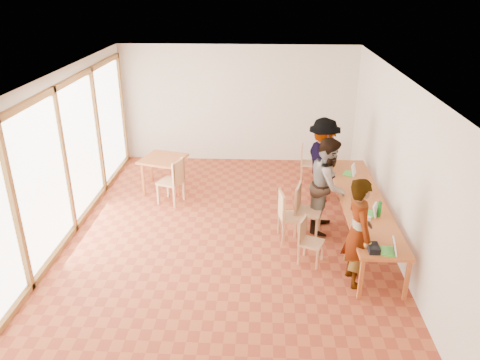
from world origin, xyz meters
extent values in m
plane|color=#A44A27|center=(0.00, 0.00, 0.00)|extent=(8.00, 8.00, 0.00)
cube|color=silver|center=(0.00, 4.00, 1.50)|extent=(6.00, 0.10, 3.00)
cube|color=silver|center=(0.00, -4.00, 1.50)|extent=(6.00, 0.10, 3.00)
cube|color=silver|center=(3.00, 0.00, 1.50)|extent=(0.10, 8.00, 3.00)
cube|color=white|center=(-2.96, 0.00, 1.50)|extent=(0.10, 8.00, 3.00)
cube|color=white|center=(0.00, 0.00, 3.02)|extent=(6.00, 8.00, 0.04)
cube|color=#C4632B|center=(2.50, 0.12, 0.72)|extent=(0.80, 4.00, 0.05)
cube|color=#C4632B|center=(2.16, -1.82, 0.35)|extent=(0.06, 0.06, 0.70)
cube|color=#C4632B|center=(2.16, 2.06, 0.35)|extent=(0.06, 0.06, 0.70)
cube|color=#C4632B|center=(2.84, -1.82, 0.35)|extent=(0.06, 0.06, 0.70)
cube|color=#C4632B|center=(2.84, 2.06, 0.35)|extent=(0.06, 0.06, 0.70)
cube|color=#C4632B|center=(-1.60, 2.05, 0.72)|extent=(0.90, 0.90, 0.05)
cube|color=#C4632B|center=(-1.99, 1.66, 0.35)|extent=(0.05, 0.05, 0.70)
cube|color=#C4632B|center=(-1.99, 2.44, 0.35)|extent=(0.05, 0.05, 0.70)
cube|color=#C4632B|center=(-1.21, 1.66, 0.35)|extent=(0.05, 0.05, 0.70)
cube|color=#C4632B|center=(-1.21, 2.44, 0.35)|extent=(0.05, 0.05, 0.70)
cube|color=tan|center=(1.50, -0.87, 0.38)|extent=(0.49, 0.49, 0.04)
cube|color=tan|center=(1.35, -0.81, 0.60)|extent=(0.18, 0.36, 0.39)
cube|color=tan|center=(1.21, -0.08, 0.45)|extent=(0.51, 0.51, 0.04)
cube|color=tan|center=(1.01, -0.12, 0.71)|extent=(0.12, 0.44, 0.46)
cube|color=tan|center=(1.53, 0.08, 0.47)|extent=(0.56, 0.56, 0.04)
cube|color=tan|center=(1.32, 0.14, 0.74)|extent=(0.16, 0.46, 0.48)
cube|color=tan|center=(1.77, 2.77, 0.40)|extent=(0.43, 0.43, 0.04)
cube|color=tan|center=(1.60, 2.78, 0.62)|extent=(0.07, 0.39, 0.41)
cube|color=tan|center=(-1.31, 1.33, 0.48)|extent=(0.60, 0.60, 0.04)
cube|color=tan|center=(-1.11, 1.26, 0.75)|extent=(0.21, 0.45, 0.49)
imported|color=gray|center=(2.14, -1.38, 0.90)|extent=(0.54, 0.72, 1.80)
imported|color=gray|center=(1.89, 0.35, 0.92)|extent=(0.93, 1.06, 1.84)
imported|color=gray|center=(1.94, 1.63, 0.92)|extent=(0.96, 1.32, 1.84)
cube|color=green|center=(2.53, -1.68, 0.76)|extent=(0.23, 0.29, 0.03)
cube|color=white|center=(2.63, -1.70, 0.86)|extent=(0.11, 0.25, 0.22)
cube|color=green|center=(2.52, -0.49, 0.76)|extent=(0.27, 0.31, 0.03)
cube|color=white|center=(2.60, -0.52, 0.86)|extent=(0.16, 0.25, 0.21)
cube|color=green|center=(2.45, 1.30, 0.76)|extent=(0.28, 0.32, 0.03)
cube|color=white|center=(2.54, 1.27, 0.86)|extent=(0.16, 0.26, 0.23)
imported|color=gold|center=(2.25, -1.58, 0.80)|extent=(0.15, 0.15, 0.10)
cylinder|color=#126A1D|center=(2.65, -0.56, 0.89)|extent=(0.07, 0.07, 0.28)
cylinder|color=silver|center=(2.61, 0.27, 0.80)|extent=(0.07, 0.07, 0.09)
cylinder|color=white|center=(2.46, -0.69, 0.78)|extent=(0.08, 0.08, 0.06)
cube|color=#BA425B|center=(2.29, -0.27, 0.76)|extent=(0.05, 0.10, 0.01)
cube|color=black|center=(2.33, -1.66, 0.80)|extent=(0.16, 0.26, 0.09)
camera|label=1|loc=(0.63, -7.74, 4.52)|focal=35.00mm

